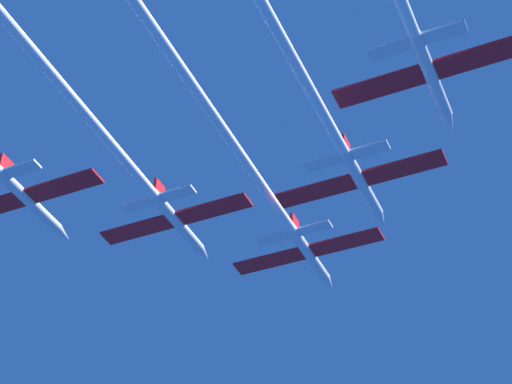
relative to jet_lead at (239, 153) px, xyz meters
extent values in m
cylinder|color=white|center=(0.00, 17.78, -0.02)|extent=(1.10, 9.99, 1.10)
cone|color=white|center=(0.00, 23.87, -0.02)|extent=(1.08, 2.20, 1.08)
ellipsoid|color=black|center=(0.00, 19.98, 0.45)|extent=(0.77, 2.00, 0.55)
cube|color=red|center=(-4.34, 17.28, -0.02)|extent=(7.59, 2.20, 0.24)
cube|color=red|center=(4.34, 17.28, -0.02)|extent=(7.59, 2.20, 0.24)
cube|color=red|center=(0.00, 13.79, 1.33)|extent=(0.29, 1.80, 1.60)
cube|color=white|center=(-2.26, 13.59, -0.02)|extent=(3.41, 1.32, 0.24)
cube|color=white|center=(2.26, 13.59, -0.02)|extent=(3.41, 1.32, 0.24)
cylinder|color=white|center=(0.00, -10.39, -0.02)|extent=(0.99, 46.35, 0.99)
cylinder|color=white|center=(-10.22, 7.31, 0.12)|extent=(1.10, 9.99, 1.10)
cone|color=white|center=(-10.22, 13.40, 0.12)|extent=(1.08, 2.20, 1.08)
ellipsoid|color=black|center=(-10.22, 9.51, 0.59)|extent=(0.77, 2.00, 0.55)
cube|color=red|center=(-14.57, 6.81, 0.12)|extent=(7.59, 2.20, 0.24)
cube|color=red|center=(-5.88, 6.81, 0.12)|extent=(7.59, 2.20, 0.24)
cube|color=red|center=(-10.22, 3.32, 1.47)|extent=(0.29, 1.80, 1.60)
cube|color=white|center=(-12.48, 3.12, 0.12)|extent=(3.41, 1.32, 0.24)
cube|color=white|center=(-7.97, 3.12, 0.12)|extent=(3.41, 1.32, 0.24)
cylinder|color=white|center=(-10.22, -19.25, 0.12)|extent=(0.99, 43.14, 0.99)
cylinder|color=white|center=(9.21, 7.41, -1.04)|extent=(1.10, 9.99, 1.10)
cone|color=white|center=(9.21, 13.51, -1.04)|extent=(1.08, 2.20, 1.08)
ellipsoid|color=black|center=(9.21, 9.61, -0.57)|extent=(0.77, 2.00, 0.55)
cube|color=red|center=(4.87, 6.92, -1.04)|extent=(7.59, 2.20, 0.24)
cube|color=red|center=(13.56, 6.92, -1.04)|extent=(7.59, 2.20, 0.24)
cube|color=red|center=(9.21, 3.42, 0.31)|extent=(0.29, 1.80, 1.60)
cube|color=white|center=(6.96, 3.22, -1.04)|extent=(3.41, 1.32, 0.24)
cube|color=white|center=(11.47, 3.22, -1.04)|extent=(3.41, 1.32, 0.24)
cylinder|color=white|center=(-21.06, -2.75, -0.85)|extent=(1.10, 9.99, 1.10)
cone|color=white|center=(-21.06, 3.34, -0.85)|extent=(1.08, 2.20, 1.08)
ellipsoid|color=black|center=(-21.06, -0.55, -0.38)|extent=(0.77, 2.00, 0.55)
cube|color=red|center=(-16.72, -3.25, -0.85)|extent=(7.59, 2.20, 0.24)
cube|color=red|center=(-21.06, -6.74, 0.50)|extent=(0.29, 1.80, 1.60)
cube|color=white|center=(-18.80, -6.94, -0.85)|extent=(3.41, 1.32, 0.24)
cylinder|color=white|center=(18.82, -3.10, -0.66)|extent=(1.10, 9.99, 1.10)
cone|color=white|center=(18.82, 2.99, -0.66)|extent=(1.08, 2.20, 1.08)
ellipsoid|color=black|center=(18.82, -0.90, -0.19)|extent=(0.77, 2.00, 0.55)
cube|color=red|center=(14.47, -3.60, -0.66)|extent=(7.59, 2.20, 0.24)
cube|color=red|center=(23.16, -3.60, -0.66)|extent=(7.59, 2.20, 0.24)
cube|color=red|center=(18.82, -7.09, 0.69)|extent=(0.29, 1.80, 1.60)
cube|color=white|center=(16.56, -7.29, -0.66)|extent=(3.41, 1.32, 0.24)
cube|color=white|center=(21.07, -7.29, -0.66)|extent=(3.41, 1.32, 0.24)
camera|label=1|loc=(26.88, -57.23, -55.13)|focal=64.17mm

